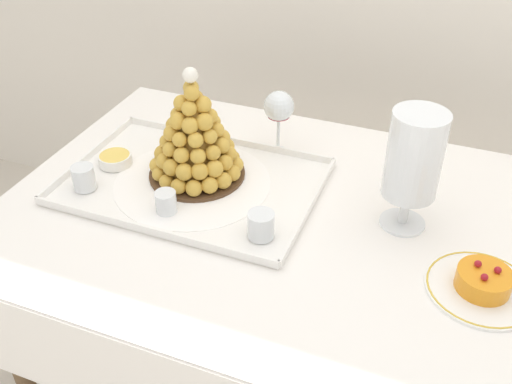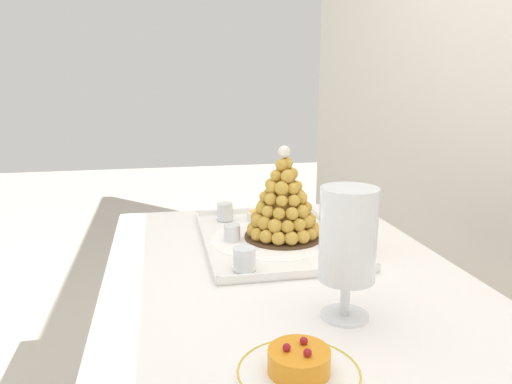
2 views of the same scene
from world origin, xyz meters
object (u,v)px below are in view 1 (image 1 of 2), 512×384
object	(u,v)px
dessert_cup_mid_left	(166,203)
fruit_tart_plate	(482,284)
macaron_goblet	(414,158)
croquembouche	(195,137)
serving_tray	(193,183)
wine_glass	(279,108)
creme_brulee_ramekin	(115,159)
dessert_cup_centre	(261,226)
dessert_cup_left	(84,178)

from	to	relation	value
dessert_cup_mid_left	fruit_tart_plate	size ratio (longest dim) A/B	0.23
macaron_goblet	croquembouche	bearing A→B (deg)	-179.69
serving_tray	macaron_goblet	distance (m)	0.52
macaron_goblet	wine_glass	bearing A→B (deg)	153.47
creme_brulee_ramekin	macaron_goblet	xyz separation A→B (m)	(0.71, 0.03, 0.15)
dessert_cup_mid_left	macaron_goblet	size ratio (longest dim) A/B	0.18
serving_tray	creme_brulee_ramekin	bearing A→B (deg)	179.35
dessert_cup_centre	fruit_tart_plate	distance (m)	0.45
dessert_cup_mid_left	fruit_tart_plate	xyz separation A→B (m)	(0.68, 0.01, -0.02)
croquembouche	dessert_cup_mid_left	distance (m)	0.18
croquembouche	wine_glass	size ratio (longest dim) A/B	1.61
serving_tray	creme_brulee_ramekin	world-z (taller)	creme_brulee_ramekin
macaron_goblet	serving_tray	bearing A→B (deg)	-175.93
dessert_cup_left	creme_brulee_ramekin	bearing A→B (deg)	86.09
dessert_cup_left	dessert_cup_centre	xyz separation A→B (m)	(0.45, -0.01, -0.00)
dessert_cup_left	wine_glass	world-z (taller)	wine_glass
serving_tray	dessert_cup_centre	world-z (taller)	dessert_cup_centre
dessert_cup_mid_left	croquembouche	bearing A→B (deg)	90.26
dessert_cup_centre	fruit_tart_plate	world-z (taller)	dessert_cup_centre
croquembouche	wine_glass	distance (m)	0.23
dessert_cup_centre	dessert_cup_left	bearing A→B (deg)	178.52
dessert_cup_left	dessert_cup_mid_left	xyz separation A→B (m)	(0.22, -0.01, -0.00)
creme_brulee_ramekin	dessert_cup_mid_left	bearing A→B (deg)	-30.48
croquembouche	macaron_goblet	bearing A→B (deg)	0.31
macaron_goblet	creme_brulee_ramekin	bearing A→B (deg)	-177.36
serving_tray	macaron_goblet	size ratio (longest dim) A/B	2.19
dessert_cup_centre	macaron_goblet	xyz separation A→B (m)	(0.27, 0.16, 0.14)
croquembouche	dessert_cup_left	bearing A→B (deg)	-146.35
serving_tray	wine_glass	world-z (taller)	wine_glass
croquembouche	fruit_tart_plate	distance (m)	0.70
creme_brulee_ramekin	fruit_tart_plate	size ratio (longest dim) A/B	0.39
creme_brulee_ramekin	macaron_goblet	distance (m)	0.73
dessert_cup_centre	macaron_goblet	bearing A→B (deg)	30.87
dessert_cup_left	creme_brulee_ramekin	world-z (taller)	dessert_cup_left
dessert_cup_centre	croquembouche	bearing A→B (deg)	145.15
macaron_goblet	fruit_tart_plate	bearing A→B (deg)	-40.06
serving_tray	dessert_cup_left	world-z (taller)	dessert_cup_left
croquembouche	wine_glass	xyz separation A→B (m)	(0.14, 0.18, 0.02)
macaron_goblet	fruit_tart_plate	size ratio (longest dim) A/B	1.28
croquembouche	macaron_goblet	distance (m)	0.50
dessert_cup_left	dessert_cup_centre	distance (m)	0.45
serving_tray	dessert_cup_mid_left	xyz separation A→B (m)	(-0.00, -0.12, 0.03)
dessert_cup_left	fruit_tart_plate	world-z (taller)	dessert_cup_left
croquembouche	creme_brulee_ramekin	bearing A→B (deg)	-171.98
dessert_cup_centre	macaron_goblet	size ratio (longest dim) A/B	0.21
serving_tray	dessert_cup_centre	bearing A→B (deg)	-29.28
macaron_goblet	fruit_tart_plate	xyz separation A→B (m)	(0.18, -0.15, -0.16)
dessert_cup_centre	wine_glass	bearing A→B (deg)	103.89
wine_glass	croquembouche	bearing A→B (deg)	-128.84
serving_tray	fruit_tart_plate	distance (m)	0.68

